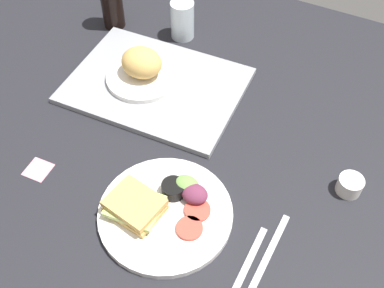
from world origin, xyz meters
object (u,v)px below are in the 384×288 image
(serving_tray, at_px, (156,85))
(bread_plate_near, at_px, (142,68))
(espresso_cup, at_px, (350,185))
(plate_with_salad, at_px, (164,209))
(fork, at_px, (248,262))
(drinking_glass, at_px, (182,20))
(knife, at_px, (270,252))
(sticky_note, at_px, (38,169))

(serving_tray, xyz_separation_m, bread_plate_near, (-0.04, 0.00, 0.04))
(bread_plate_near, bearing_deg, serving_tray, -4.08)
(espresso_cup, bearing_deg, bread_plate_near, 170.54)
(plate_with_salad, bearing_deg, fork, -6.66)
(bread_plate_near, height_order, espresso_cup, bread_plate_near)
(plate_with_salad, distance_m, drinking_glass, 0.61)
(plate_with_salad, bearing_deg, knife, 3.84)
(serving_tray, relative_size, drinking_glass, 3.98)
(bread_plate_near, relative_size, drinking_glass, 1.70)
(serving_tray, relative_size, bread_plate_near, 2.34)
(drinking_glass, distance_m, knife, 0.73)
(serving_tray, bearing_deg, sticky_note, -106.85)
(serving_tray, height_order, drinking_glass, drinking_glass)
(knife, relative_size, sticky_note, 3.39)
(drinking_glass, bearing_deg, sticky_note, -96.91)
(plate_with_salad, distance_m, espresso_cup, 0.41)
(bread_plate_near, bearing_deg, knife, -33.30)
(knife, bearing_deg, serving_tray, 56.62)
(drinking_glass, bearing_deg, plate_with_salad, -66.41)
(fork, bearing_deg, espresso_cup, -26.16)
(drinking_glass, bearing_deg, bread_plate_near, -90.69)
(espresso_cup, bearing_deg, sticky_note, -157.95)
(plate_with_salad, relative_size, sticky_note, 5.15)
(plate_with_salad, bearing_deg, espresso_cup, 34.84)
(serving_tray, relative_size, plate_with_salad, 1.56)
(sticky_note, bearing_deg, drinking_glass, 83.09)
(bread_plate_near, bearing_deg, espresso_cup, -9.46)
(knife, bearing_deg, bread_plate_near, 58.71)
(fork, xyz_separation_m, knife, (0.03, 0.04, 0.00))
(serving_tray, height_order, fork, serving_tray)
(knife, bearing_deg, espresso_cup, -22.93)
(sticky_note, bearing_deg, bread_plate_near, 79.29)
(fork, xyz_separation_m, sticky_note, (-0.52, -0.01, -0.00))
(drinking_glass, bearing_deg, espresso_cup, -29.03)
(fork, height_order, sticky_note, fork)
(knife, bearing_deg, plate_with_salad, 95.84)
(serving_tray, xyz_separation_m, espresso_cup, (0.55, -0.09, 0.01))
(bread_plate_near, relative_size, knife, 1.01)
(espresso_cup, relative_size, sticky_note, 1.00)
(bread_plate_near, distance_m, sticky_note, 0.37)
(espresso_cup, distance_m, fork, 0.29)
(drinking_glass, bearing_deg, fork, -52.31)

